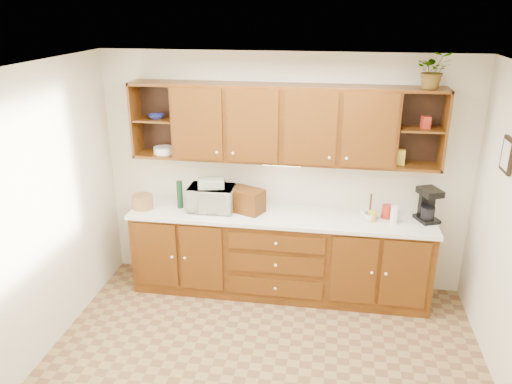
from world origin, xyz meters
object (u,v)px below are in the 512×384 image
(bread_box, at_px, (246,200))
(coffee_maker, at_px, (428,205))
(potted_plant, at_px, (434,70))
(microwave, at_px, (212,198))

(bread_box, height_order, coffee_maker, coffee_maker)
(bread_box, distance_m, potted_plant, 2.26)
(microwave, bearing_deg, potted_plant, 1.54)
(microwave, height_order, potted_plant, potted_plant)
(microwave, relative_size, potted_plant, 1.39)
(microwave, relative_size, coffee_maker, 1.39)
(coffee_maker, bearing_deg, potted_plant, 159.37)
(microwave, distance_m, coffee_maker, 2.27)
(bread_box, xyz_separation_m, coffee_maker, (1.89, 0.08, 0.04))
(potted_plant, bearing_deg, microwave, -177.58)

